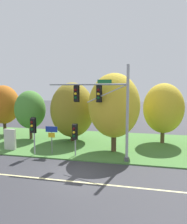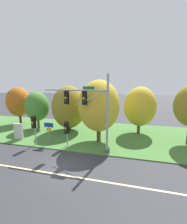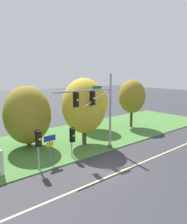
{
  "view_description": "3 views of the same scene",
  "coord_description": "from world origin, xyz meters",
  "views": [
    {
      "loc": [
        4.26,
        -13.5,
        5.75
      ],
      "look_at": [
        0.4,
        3.36,
        3.84
      ],
      "focal_mm": 35.0,
      "sensor_mm": 36.0,
      "label": 1
    },
    {
      "loc": [
        5.19,
        -10.29,
        6.71
      ],
      "look_at": [
        1.51,
        4.14,
        3.8
      ],
      "focal_mm": 24.0,
      "sensor_mm": 36.0,
      "label": 2
    },
    {
      "loc": [
        -11.71,
        -12.0,
        7.61
      ],
      "look_at": [
        1.39,
        3.61,
        3.89
      ],
      "focal_mm": 35.0,
      "sensor_mm": 36.0,
      "label": 3
    }
  ],
  "objects": [
    {
      "name": "tree_left_of_mast",
      "position": [
        -7.9,
        8.28,
        3.36
      ],
      "size": [
        3.35,
        3.35,
        5.37
      ],
      "color": "#4C3823",
      "rests_on": "grass_verge"
    },
    {
      "name": "tree_behind_signpost",
      "position": [
        -3.08,
        8.49,
        3.43
      ],
      "size": [
        4.64,
        4.64,
        6.24
      ],
      "color": "#4C3823",
      "rests_on": "grass_verge"
    },
    {
      "name": "pedestrian_signal_near_kerb",
      "position": [
        -4.67,
        2.86,
        2.44
      ],
      "size": [
        0.46,
        0.55,
        3.21
      ],
      "color": "#9EA0A5",
      "rests_on": "grass_verge"
    },
    {
      "name": "lane_stripe",
      "position": [
        0.0,
        -1.2,
        0.0
      ],
      "size": [
        36.0,
        0.16,
        0.01
      ],
      "primitive_type": "cube",
      "color": "beige",
      "rests_on": "ground"
    },
    {
      "name": "route_sign_post",
      "position": [
        -3.35,
        3.61,
        1.76
      ],
      "size": [
        1.08,
        0.08,
        2.42
      ],
      "color": "slate",
      "rests_on": "grass_verge"
    },
    {
      "name": "tree_tall_centre",
      "position": [
        6.28,
        9.69,
        3.68
      ],
      "size": [
        4.07,
        4.07,
        6.14
      ],
      "color": "brown",
      "rests_on": "grass_verge"
    },
    {
      "name": "ground_plane",
      "position": [
        0.0,
        0.0,
        0.0
      ],
      "size": [
        160.0,
        160.0,
        0.0
      ],
      "primitive_type": "plane",
      "color": "#333338"
    },
    {
      "name": "info_kiosk",
      "position": [
        -7.62,
        3.94,
        1.04
      ],
      "size": [
        1.1,
        0.24,
        1.9
      ],
      "color": "beige",
      "rests_on": "grass_verge"
    },
    {
      "name": "pedestrian_signal_further_along",
      "position": [
        -1.2,
        3.38,
        2.02
      ],
      "size": [
        0.46,
        0.55,
        2.72
      ],
      "color": "#9EA0A5",
      "rests_on": "grass_verge"
    },
    {
      "name": "tree_nearest_road",
      "position": [
        -12.18,
        9.7,
        3.74
      ],
      "size": [
        3.71,
        3.71,
        5.97
      ],
      "color": "#423021",
      "rests_on": "grass_verge"
    },
    {
      "name": "tree_mid_verge",
      "position": [
        1.76,
        5.55,
        4.2
      ],
      "size": [
        4.53,
        4.53,
        6.95
      ],
      "color": "#4C3823",
      "rests_on": "grass_verge"
    },
    {
      "name": "traffic_signal_mast",
      "position": [
        1.42,
        3.08,
        4.55
      ],
      "size": [
        6.48,
        0.49,
        7.4
      ],
      "color": "#9EA0A5",
      "rests_on": "grass_verge"
    },
    {
      "name": "grass_verge",
      "position": [
        0.0,
        8.25,
        0.05
      ],
      "size": [
        48.0,
        11.5,
        0.1
      ],
      "primitive_type": "cube",
      "color": "#477A38",
      "rests_on": "ground"
    }
  ]
}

